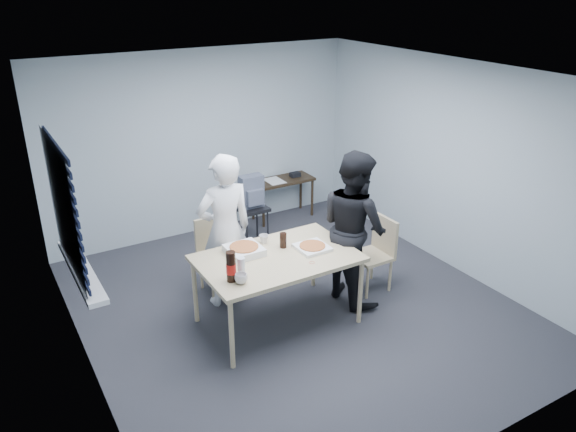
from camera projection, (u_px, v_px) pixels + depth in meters
room at (68, 218)px, 5.13m from camera, size 5.00×5.00×5.00m
dining_table at (277, 262)px, 5.84m from camera, size 1.63×1.03×0.79m
chair_far at (216, 249)px, 6.59m from camera, size 0.42×0.42×0.89m
chair_right at (377, 248)px, 6.61m from camera, size 0.42×0.42×0.89m
person_white at (225, 231)px, 6.18m from camera, size 0.65×0.42×1.77m
person_black at (354, 227)px, 6.27m from camera, size 0.47×0.86×1.77m
side_table at (283, 184)px, 8.53m from camera, size 0.94×0.42×0.63m
stool at (252, 214)px, 7.73m from camera, size 0.40×0.40×0.56m
backpack at (252, 192)px, 7.59m from camera, size 0.32×0.24×0.45m
pizza_box_a at (244, 250)px, 5.86m from camera, size 0.35×0.35×0.09m
pizza_box_b at (312, 247)px, 5.97m from camera, size 0.33×0.33×0.05m
mug_a at (241, 279)px, 5.30m from camera, size 0.17×0.17×0.10m
mug_b at (264, 239)px, 6.09m from camera, size 0.10×0.10×0.09m
cola_glass at (283, 240)px, 5.98m from camera, size 0.09×0.09×0.17m
soda_bottle at (231, 267)px, 5.30m from camera, size 0.10×0.10×0.31m
plastic_cups at (241, 266)px, 5.43m from camera, size 0.10×0.10×0.18m
rubber_band at (312, 263)px, 5.69m from camera, size 0.07×0.07×0.00m
papers at (274, 181)px, 8.42m from camera, size 0.25×0.34×0.01m
black_box at (295, 175)px, 8.59m from camera, size 0.18×0.16×0.07m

